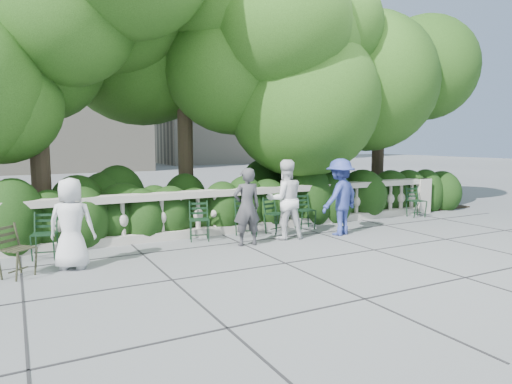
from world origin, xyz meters
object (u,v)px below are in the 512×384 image
chair_weathered (26,278)px  chair_d (200,242)px  chair_c (308,230)px  chair_a (44,261)px  chair_b (249,238)px  person_businessman (71,224)px  chair_f (419,218)px  person_woman_grey (247,207)px  person_older_blue (340,197)px  person_casual_man (285,199)px  chair_e (281,234)px

chair_weathered → chair_d: bearing=-24.6°
chair_c → chair_a: bearing=-173.4°
chair_b → person_businessman: bearing=-162.6°
chair_c → chair_d: 2.70m
chair_c → chair_weathered: same height
chair_f → person_woman_grey: 5.68m
chair_d → person_older_blue: person_older_blue is taller
chair_d → person_businessman: 2.78m
chair_c → person_casual_man: (-0.98, -0.55, 0.84)m
chair_d → person_woman_grey: size_ratio=0.54×
chair_c → person_casual_man: size_ratio=0.50×
chair_b → chair_e: same height
chair_a → chair_d: bearing=16.3°
chair_b → chair_weathered: (-4.33, -0.99, 0.00)m
chair_f → person_businessman: person_businessman is taller
chair_a → person_older_blue: bearing=8.3°
chair_e → chair_weathered: bearing=170.6°
chair_d → chair_e: same height
person_businessman → person_casual_man: 4.28m
person_woman_grey → chair_d: bearing=-39.1°
person_casual_man → chair_weathered: bearing=17.3°
chair_a → chair_d: same height
person_casual_man → person_businessman: bearing=15.2°
chair_f → chair_a: bearing=-172.3°
chair_c → chair_e: size_ratio=1.00×
person_older_blue → chair_weathered: bearing=-13.4°
chair_weathered → person_older_blue: 6.33m
chair_f → person_woman_grey: size_ratio=0.54×
person_woman_grey → person_casual_man: size_ratio=0.92×
chair_b → person_businessman: size_ratio=0.56×
chair_c → chair_f: (3.61, -0.05, 0.00)m
chair_d → chair_f: same height
chair_f → chair_weathered: same height
chair_a → person_older_blue: size_ratio=0.50×
chair_f → person_woman_grey: (-5.59, -0.67, 0.78)m
chair_d → chair_weathered: (-3.24, -1.07, 0.00)m
chair_weathered → person_woman_grey: size_ratio=0.54×
chair_e → person_businessman: person_businessman is taller
chair_a → chair_f: (9.26, 0.07, 0.00)m
person_businessman → chair_e: bearing=-147.0°
chair_d → person_older_blue: bearing=2.6°
person_woman_grey → chair_c: bearing=-155.0°
chair_b → person_casual_man: bearing=-28.8°
chair_d → chair_e: (1.88, -0.11, 0.00)m
chair_weathered → person_businessman: (0.70, 0.23, 0.75)m
chair_a → person_woman_grey: 3.80m
person_casual_man → chair_b: bearing=-23.4°
chair_b → person_businessman: (-3.63, -0.76, 0.75)m
chair_a → chair_b: 4.03m
chair_a → person_woman_grey: person_woman_grey is taller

